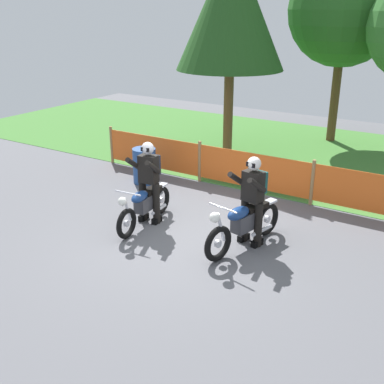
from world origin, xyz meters
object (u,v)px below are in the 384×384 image
(rider_trailing, at_px, (149,178))
(oil_drum, at_px, (144,166))
(motorcycle_lead, at_px, (244,224))
(rider_lead, at_px, (253,196))
(motorcycle_trailing, at_px, (144,205))

(rider_trailing, height_order, oil_drum, rider_trailing)
(motorcycle_lead, distance_m, oil_drum, 4.08)
(rider_trailing, bearing_deg, oil_drum, -145.18)
(motorcycle_lead, height_order, rider_lead, rider_lead)
(rider_lead, bearing_deg, motorcycle_trailing, -66.30)
(rider_lead, height_order, oil_drum, rider_lead)
(motorcycle_lead, relative_size, oil_drum, 2.33)
(rider_lead, distance_m, rider_trailing, 2.19)
(motorcycle_trailing, xyz_separation_m, rider_lead, (2.16, 0.43, 0.51))
(motorcycle_trailing, xyz_separation_m, rider_trailing, (-0.02, 0.21, 0.51))
(motorcycle_trailing, relative_size, rider_trailing, 1.13)
(motorcycle_trailing, bearing_deg, rider_trailing, -179.49)
(rider_trailing, bearing_deg, motorcycle_trailing, 0.51)
(motorcycle_trailing, height_order, rider_trailing, rider_trailing)
(motorcycle_lead, xyz_separation_m, oil_drum, (-3.66, 1.81, -0.04))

